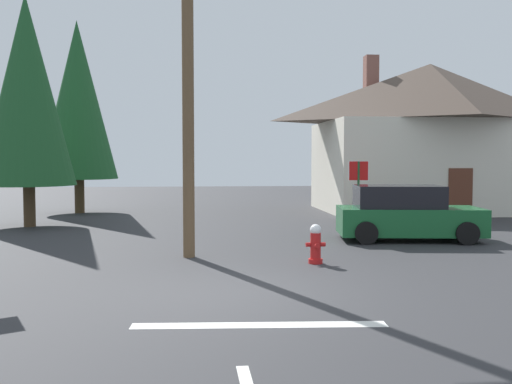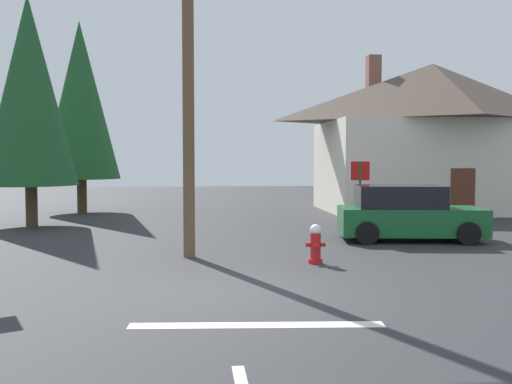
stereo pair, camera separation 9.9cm
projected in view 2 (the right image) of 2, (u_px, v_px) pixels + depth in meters
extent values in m
cube|color=#2D2D30|center=(232.00, 295.00, 10.26)|extent=(80.00, 80.00, 0.10)
cube|color=silver|center=(257.00, 325.00, 8.20)|extent=(3.65, 0.55, 0.01)
cylinder|color=red|center=(315.00, 261.00, 13.06)|extent=(0.32, 0.32, 0.11)
cylinder|color=red|center=(316.00, 246.00, 13.04)|extent=(0.24, 0.24, 0.59)
sphere|color=white|center=(316.00, 230.00, 13.02)|extent=(0.26, 0.26, 0.26)
cylinder|color=red|center=(308.00, 245.00, 13.02)|extent=(0.11, 0.10, 0.10)
cylinder|color=red|center=(323.00, 244.00, 13.06)|extent=(0.11, 0.10, 0.10)
cylinder|color=red|center=(317.00, 246.00, 12.87)|extent=(0.12, 0.11, 0.12)
cylinder|color=brown|center=(188.00, 78.00, 13.69)|extent=(0.28, 0.28, 8.56)
cylinder|color=#1E4C28|center=(360.00, 194.00, 20.05)|extent=(0.08, 0.08, 2.28)
cube|color=white|center=(360.00, 171.00, 20.01)|extent=(0.69, 0.09, 0.69)
cube|color=red|center=(360.00, 171.00, 20.01)|extent=(0.65, 0.10, 0.65)
cube|color=silver|center=(431.00, 167.00, 26.24)|extent=(9.58, 6.42, 4.04)
pyramid|color=brown|center=(432.00, 93.00, 26.05)|extent=(10.35, 6.93, 2.62)
cube|color=brown|center=(373.00, 81.00, 26.93)|extent=(0.60, 0.60, 2.36)
cube|color=#592D1E|center=(463.00, 193.00, 23.09)|extent=(1.00, 0.06, 2.00)
cube|color=#195B2D|center=(410.00, 221.00, 16.77)|extent=(4.28, 2.34, 0.78)
cube|color=black|center=(399.00, 196.00, 16.74)|extent=(2.63, 1.90, 0.64)
cylinder|color=black|center=(449.00, 226.00, 17.63)|extent=(0.66, 0.30, 0.64)
cylinder|color=black|center=(469.00, 234.00, 15.83)|extent=(0.66, 0.30, 0.64)
cylinder|color=black|center=(358.00, 226.00, 17.74)|extent=(0.66, 0.30, 0.64)
cylinder|color=black|center=(367.00, 233.00, 15.94)|extent=(0.66, 0.30, 0.64)
cylinder|color=#4C3823|center=(32.00, 206.00, 20.26)|extent=(0.40, 0.40, 1.45)
cone|color=#1E5128|center=(29.00, 90.00, 20.03)|extent=(3.22, 3.22, 6.61)
cylinder|color=#4C3823|center=(82.00, 196.00, 25.39)|extent=(0.42, 0.42, 1.51)
cone|color=#1E5128|center=(80.00, 100.00, 25.16)|extent=(3.35, 3.35, 6.86)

